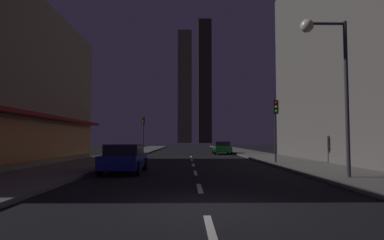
# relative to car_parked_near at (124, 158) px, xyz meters

# --- Properties ---
(ground_plane) EXTENTS (78.00, 136.00, 0.10)m
(ground_plane) POSITION_rel_car_parked_near_xyz_m (3.60, 23.51, -0.79)
(ground_plane) COLOR black
(sidewalk_right) EXTENTS (4.00, 76.00, 0.15)m
(sidewalk_right) POSITION_rel_car_parked_near_xyz_m (10.60, 23.51, -0.67)
(sidewalk_right) COLOR #605E59
(sidewalk_right) RESTS_ON ground
(sidewalk_left) EXTENTS (4.00, 76.00, 0.15)m
(sidewalk_left) POSITION_rel_car_parked_near_xyz_m (-3.40, 23.51, -0.67)
(sidewalk_left) COLOR #605E59
(sidewalk_left) RESTS_ON ground
(lane_marking_center) EXTENTS (0.16, 28.20, 0.01)m
(lane_marking_center) POSITION_rel_car_parked_near_xyz_m (3.60, 2.51, -0.73)
(lane_marking_center) COLOR silver
(lane_marking_center) RESTS_ON ground
(building_apartment_right) EXTENTS (11.00, 20.00, 16.38)m
(building_apartment_right) POSITION_rel_car_parked_near_xyz_m (18.10, 7.51, 7.45)
(building_apartment_right) COLOR slate
(building_apartment_right) RESTS_ON ground
(skyscraper_distant_tall) EXTENTS (6.80, 6.73, 55.51)m
(skyscraper_distant_tall) POSITION_rel_car_parked_near_xyz_m (2.27, 145.10, 27.01)
(skyscraper_distant_tall) COLOR brown
(skyscraper_distant_tall) RESTS_ON ground
(skyscraper_distant_mid) EXTENTS (6.14, 5.42, 58.26)m
(skyscraper_distant_mid) POSITION_rel_car_parked_near_xyz_m (11.77, 136.63, 28.39)
(skyscraper_distant_mid) COLOR #2F2C23
(skyscraper_distant_mid) RESTS_ON ground
(car_parked_near) EXTENTS (1.98, 4.24, 1.45)m
(car_parked_near) POSITION_rel_car_parked_near_xyz_m (0.00, 0.00, 0.00)
(car_parked_near) COLOR navy
(car_parked_near) RESTS_ON ground
(car_parked_far) EXTENTS (1.98, 4.24, 1.45)m
(car_parked_far) POSITION_rel_car_parked_near_xyz_m (7.20, 20.99, 0.00)
(car_parked_far) COLOR #1E722D
(car_parked_far) RESTS_ON ground
(fire_hydrant_far_left) EXTENTS (0.42, 0.30, 0.65)m
(fire_hydrant_far_left) POSITION_rel_car_parked_near_xyz_m (-2.30, 12.36, -0.29)
(fire_hydrant_far_left) COLOR red
(fire_hydrant_far_left) RESTS_ON sidewalk_left
(traffic_light_near_right) EXTENTS (0.32, 0.48, 4.20)m
(traffic_light_near_right) POSITION_rel_car_parked_near_xyz_m (9.10, 5.07, 2.45)
(traffic_light_near_right) COLOR #2D2D2D
(traffic_light_near_right) RESTS_ON sidewalk_right
(traffic_light_far_left) EXTENTS (0.32, 0.48, 4.20)m
(traffic_light_far_left) POSITION_rel_car_parked_near_xyz_m (-1.90, 21.63, 2.45)
(traffic_light_far_left) COLOR #2D2D2D
(traffic_light_far_left) RESTS_ON sidewalk_left
(street_lamp_right) EXTENTS (1.96, 0.56, 6.58)m
(street_lamp_right) POSITION_rel_car_parked_near_xyz_m (8.98, -3.30, 4.33)
(street_lamp_right) COLOR #38383D
(street_lamp_right) RESTS_ON sidewalk_right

